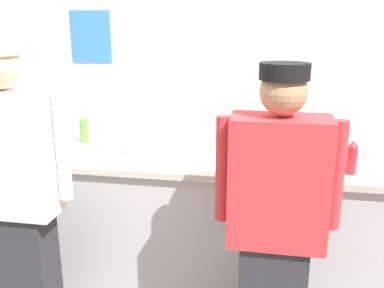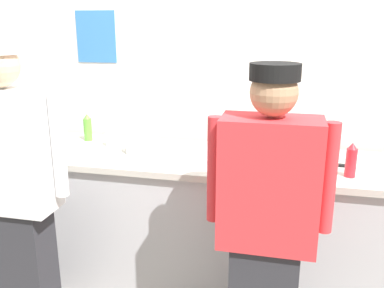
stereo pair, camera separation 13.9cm
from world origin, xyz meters
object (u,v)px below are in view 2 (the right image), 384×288
(chefs_knife, at_px, (358,167))
(plate_stack_front, at_px, (142,146))
(deli_cup, at_px, (112,139))
(chef_center, at_px, (267,226))
(plate_stack_rear, at_px, (307,158))
(squeeze_bottle_primary, at_px, (351,161))
(ramekin_orange_sauce, at_px, (280,168))
(ramekin_green_sauce, at_px, (264,156))
(chef_near_left, at_px, (13,190))
(sheet_tray, at_px, (204,155))
(mixing_bowl_steel, at_px, (38,138))
(squeeze_bottle_spare, at_px, (88,128))
(squeeze_bottle_secondary, at_px, (250,139))

(chefs_knife, bearing_deg, plate_stack_front, -179.89)
(plate_stack_front, relative_size, deli_cup, 2.39)
(chef_center, relative_size, plate_stack_front, 7.42)
(chefs_knife, bearing_deg, plate_stack_rear, 173.87)
(plate_stack_rear, xyz_separation_m, squeeze_bottle_primary, (0.23, -0.20, 0.06))
(plate_stack_rear, bearing_deg, ramekin_orange_sauce, -125.97)
(ramekin_orange_sauce, relative_size, ramekin_green_sauce, 0.89)
(chef_near_left, xyz_separation_m, plate_stack_rear, (1.54, 0.75, 0.06))
(sheet_tray, bearing_deg, squeeze_bottle_primary, -11.59)
(chef_center, height_order, ramekin_orange_sauce, chef_center)
(mixing_bowl_steel, height_order, chefs_knife, mixing_bowl_steel)
(chef_center, distance_m, squeeze_bottle_primary, 0.71)
(squeeze_bottle_primary, bearing_deg, plate_stack_front, 172.76)
(mixing_bowl_steel, height_order, ramekin_orange_sauce, mixing_bowl_steel)
(squeeze_bottle_spare, bearing_deg, chef_center, -33.94)
(squeeze_bottle_primary, xyz_separation_m, ramekin_orange_sauce, (-0.38, -0.02, -0.07))
(sheet_tray, distance_m, ramekin_green_sauce, 0.38)
(chef_center, height_order, mixing_bowl_steel, chef_center)
(plate_stack_front, height_order, ramekin_green_sauce, plate_stack_front)
(chef_center, bearing_deg, sheet_tray, 121.55)
(plate_stack_rear, height_order, ramekin_orange_sauce, plate_stack_rear)
(plate_stack_front, bearing_deg, sheet_tray, 1.99)
(squeeze_bottle_secondary, height_order, deli_cup, squeeze_bottle_secondary)
(squeeze_bottle_primary, height_order, ramekin_orange_sauce, squeeze_bottle_primary)
(squeeze_bottle_secondary, xyz_separation_m, chefs_knife, (0.66, -0.14, -0.10))
(plate_stack_front, height_order, chefs_knife, plate_stack_front)
(plate_stack_rear, height_order, deli_cup, deli_cup)
(mixing_bowl_steel, height_order, squeeze_bottle_secondary, squeeze_bottle_secondary)
(squeeze_bottle_primary, bearing_deg, deli_cup, 170.07)
(chef_center, distance_m, plate_stack_front, 1.13)
(sheet_tray, distance_m, chefs_knife, 0.94)
(chef_center, height_order, squeeze_bottle_secondary, chef_center)
(chef_center, distance_m, deli_cup, 1.40)
(chef_near_left, xyz_separation_m, sheet_tray, (0.90, 0.73, 0.04))
(chef_center, relative_size, deli_cup, 17.70)
(ramekin_green_sauce, bearing_deg, chef_near_left, -149.13)
(chef_center, relative_size, sheet_tray, 3.12)
(squeeze_bottle_primary, bearing_deg, plate_stack_rear, 139.07)
(plate_stack_front, bearing_deg, ramekin_green_sauce, 3.72)
(squeeze_bottle_secondary, xyz_separation_m, deli_cup, (-0.96, -0.03, -0.06))
(chefs_knife, bearing_deg, chef_near_left, -158.77)
(ramekin_green_sauce, height_order, deli_cup, deli_cup)
(plate_stack_rear, height_order, chefs_knife, plate_stack_rear)
(chef_center, xyz_separation_m, deli_cup, (-1.13, 0.82, 0.13))
(plate_stack_rear, relative_size, squeeze_bottle_secondary, 1.07)
(chef_near_left, distance_m, ramekin_green_sauce, 1.49)
(squeeze_bottle_spare, distance_m, ramekin_orange_sauce, 1.45)
(plate_stack_front, relative_size, squeeze_bottle_spare, 1.09)
(chef_near_left, xyz_separation_m, squeeze_bottle_spare, (-0.01, 0.91, 0.12))
(sheet_tray, distance_m, squeeze_bottle_secondary, 0.32)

